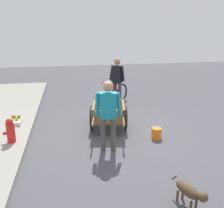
{
  "coord_description": "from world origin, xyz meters",
  "views": [
    {
      "loc": [
        -5.43,
        1.07,
        2.52
      ],
      "look_at": [
        0.14,
        0.03,
        0.75
      ],
      "focal_mm": 38.89,
      "sensor_mm": 36.0,
      "label": 1
    }
  ],
  "objects_px": {
    "vendor_person": "(108,111)",
    "fire_hydrant": "(11,133)",
    "dog": "(190,191)",
    "fruit_cart": "(109,113)",
    "plastic_bucket": "(156,133)",
    "cyclist_person": "(117,77)",
    "bicycle": "(115,95)",
    "apple_crate": "(16,123)"
  },
  "relations": [
    {
      "from": "plastic_bucket",
      "to": "fruit_cart",
      "type": "bearing_deg",
      "value": 54.01
    },
    {
      "from": "plastic_bucket",
      "to": "vendor_person",
      "type": "bearing_deg",
      "value": 107.17
    },
    {
      "from": "bicycle",
      "to": "plastic_bucket",
      "type": "distance_m",
      "value": 2.83
    },
    {
      "from": "cyclist_person",
      "to": "plastic_bucket",
      "type": "distance_m",
      "value": 3.02
    },
    {
      "from": "cyclist_person",
      "to": "vendor_person",
      "type": "bearing_deg",
      "value": 165.21
    },
    {
      "from": "bicycle",
      "to": "cyclist_person",
      "type": "height_order",
      "value": "cyclist_person"
    },
    {
      "from": "dog",
      "to": "fire_hydrant",
      "type": "distance_m",
      "value": 3.85
    },
    {
      "from": "fire_hydrant",
      "to": "apple_crate",
      "type": "relative_size",
      "value": 1.52
    },
    {
      "from": "fire_hydrant",
      "to": "bicycle",
      "type": "bearing_deg",
      "value": -47.45
    },
    {
      "from": "cyclist_person",
      "to": "bicycle",
      "type": "bearing_deg",
      "value": 136.99
    },
    {
      "from": "vendor_person",
      "to": "apple_crate",
      "type": "height_order",
      "value": "vendor_person"
    },
    {
      "from": "plastic_bucket",
      "to": "apple_crate",
      "type": "bearing_deg",
      "value": 69.18
    },
    {
      "from": "dog",
      "to": "fire_hydrant",
      "type": "bearing_deg",
      "value": 49.69
    },
    {
      "from": "vendor_person",
      "to": "plastic_bucket",
      "type": "distance_m",
      "value": 1.5
    },
    {
      "from": "bicycle",
      "to": "fire_hydrant",
      "type": "height_order",
      "value": "bicycle"
    },
    {
      "from": "fire_hydrant",
      "to": "fruit_cart",
      "type": "bearing_deg",
      "value": -75.95
    },
    {
      "from": "fruit_cart",
      "to": "apple_crate",
      "type": "bearing_deg",
      "value": 76.94
    },
    {
      "from": "bicycle",
      "to": "apple_crate",
      "type": "height_order",
      "value": "bicycle"
    },
    {
      "from": "apple_crate",
      "to": "vendor_person",
      "type": "bearing_deg",
      "value": -127.44
    },
    {
      "from": "vendor_person",
      "to": "plastic_bucket",
      "type": "bearing_deg",
      "value": -72.83
    },
    {
      "from": "vendor_person",
      "to": "dog",
      "type": "bearing_deg",
      "value": -155.9
    },
    {
      "from": "vendor_person",
      "to": "plastic_bucket",
      "type": "relative_size",
      "value": 5.81
    },
    {
      "from": "plastic_bucket",
      "to": "dog",
      "type": "bearing_deg",
      "value": 171.06
    },
    {
      "from": "vendor_person",
      "to": "cyclist_person",
      "type": "relative_size",
      "value": 0.97
    },
    {
      "from": "plastic_bucket",
      "to": "cyclist_person",
      "type": "bearing_deg",
      "value": 7.23
    },
    {
      "from": "fire_hydrant",
      "to": "cyclist_person",
      "type": "bearing_deg",
      "value": -47.29
    },
    {
      "from": "vendor_person",
      "to": "dog",
      "type": "distance_m",
      "value": 2.21
    },
    {
      "from": "cyclist_person",
      "to": "fire_hydrant",
      "type": "xyz_separation_m",
      "value": [
        -2.71,
        2.94,
        -0.61
      ]
    },
    {
      "from": "vendor_person",
      "to": "fire_hydrant",
      "type": "bearing_deg",
      "value": 74.94
    },
    {
      "from": "dog",
      "to": "fire_hydrant",
      "type": "relative_size",
      "value": 0.96
    },
    {
      "from": "bicycle",
      "to": "apple_crate",
      "type": "distance_m",
      "value": 3.31
    },
    {
      "from": "cyclist_person",
      "to": "fire_hydrant",
      "type": "bearing_deg",
      "value": 132.71
    },
    {
      "from": "plastic_bucket",
      "to": "apple_crate",
      "type": "height_order",
      "value": "apple_crate"
    },
    {
      "from": "dog",
      "to": "bicycle",
      "type": "bearing_deg",
      "value": 1.19
    },
    {
      "from": "vendor_person",
      "to": "bicycle",
      "type": "xyz_separation_m",
      "value": [
        3.16,
        -0.76,
        -0.55
      ]
    },
    {
      "from": "fire_hydrant",
      "to": "plastic_bucket",
      "type": "relative_size",
      "value": 2.56
    },
    {
      "from": "vendor_person",
      "to": "fire_hydrant",
      "type": "distance_m",
      "value": 2.22
    },
    {
      "from": "cyclist_person",
      "to": "plastic_bucket",
      "type": "height_order",
      "value": "cyclist_person"
    },
    {
      "from": "vendor_person",
      "to": "dog",
      "type": "xyz_separation_m",
      "value": [
        -1.94,
        -0.87,
        -0.63
      ]
    },
    {
      "from": "fruit_cart",
      "to": "plastic_bucket",
      "type": "xyz_separation_m",
      "value": [
        -0.75,
        -1.03,
        -0.31
      ]
    },
    {
      "from": "plastic_bucket",
      "to": "apple_crate",
      "type": "distance_m",
      "value": 3.67
    },
    {
      "from": "apple_crate",
      "to": "cyclist_person",
      "type": "bearing_deg",
      "value": -62.64
    }
  ]
}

